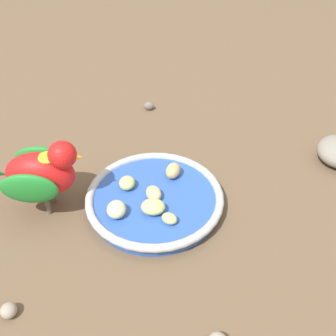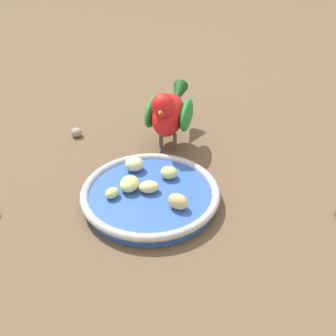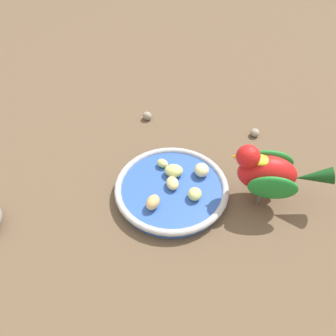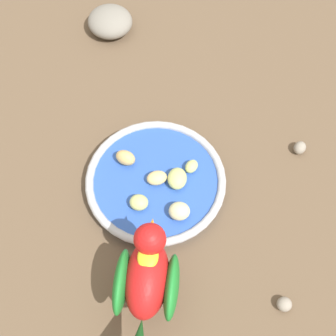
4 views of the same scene
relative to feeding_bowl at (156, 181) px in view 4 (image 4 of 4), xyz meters
The scene contains 12 objects.
ground_plane 0.02m from the feeding_bowl, 84.83° to the left, with size 4.00×4.00×0.00m, color brown.
feeding_bowl is the anchor object (origin of this frame).
apple_piece_0 0.02m from the feeding_bowl, 38.32° to the left, with size 0.03×0.02×0.02m, color #E5C67F.
apple_piece_1 0.06m from the feeding_bowl, 91.17° to the right, with size 0.03×0.02×0.03m, color tan.
apple_piece_2 0.04m from the feeding_bowl, 117.15° to the left, with size 0.04×0.03×0.02m, color #C6D17A.
apple_piece_3 0.06m from the feeding_bowl, ahead, with size 0.03×0.03×0.02m, color #C6D17A.
apple_piece_4 0.06m from the feeding_bowl, 143.44° to the left, with size 0.03×0.02×0.02m, color #C6D17A.
apple_piece_5 0.08m from the feeding_bowl, 65.51° to the left, with size 0.03×0.03×0.03m, color beige.
parrot 0.20m from the feeding_bowl, 31.91° to the left, with size 0.18×0.13×0.14m.
rock_large 0.37m from the feeding_bowl, 130.09° to the right, with size 0.09×0.09×0.05m, color gray.
pebble_0 0.26m from the feeding_bowl, 139.85° to the left, with size 0.02×0.02×0.02m, color gray.
pebble_2 0.28m from the feeding_bowl, 78.12° to the left, with size 0.02×0.02×0.02m, color gray.
Camera 4 is at (0.29, 0.21, 0.71)m, focal length 50.47 mm.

